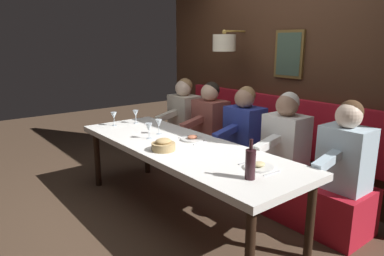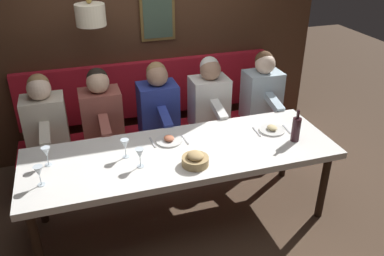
# 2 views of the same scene
# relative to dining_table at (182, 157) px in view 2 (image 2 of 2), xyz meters

# --- Properties ---
(ground_plane) EXTENTS (12.00, 12.00, 0.00)m
(ground_plane) POSITION_rel_dining_table_xyz_m (0.00, 0.00, -0.68)
(ground_plane) COLOR #4C3828
(dining_table) EXTENTS (0.90, 2.67, 0.74)m
(dining_table) POSITION_rel_dining_table_xyz_m (0.00, 0.00, 0.00)
(dining_table) COLOR white
(dining_table) RESTS_ON ground_plane
(banquette_bench) EXTENTS (0.52, 2.87, 0.45)m
(banquette_bench) POSITION_rel_dining_table_xyz_m (0.89, 0.00, -0.45)
(banquette_bench) COLOR red
(banquette_bench) RESTS_ON ground_plane
(back_wall_panel) EXTENTS (0.59, 4.07, 2.90)m
(back_wall_panel) POSITION_rel_dining_table_xyz_m (1.46, 0.01, 0.69)
(back_wall_panel) COLOR #422819
(back_wall_panel) RESTS_ON ground_plane
(diner_nearest) EXTENTS (0.60, 0.40, 0.79)m
(diner_nearest) POSITION_rel_dining_table_xyz_m (0.88, -1.19, 0.14)
(diner_nearest) COLOR silver
(diner_nearest) RESTS_ON banquette_bench
(diner_near) EXTENTS (0.60, 0.40, 0.79)m
(diner_near) POSITION_rel_dining_table_xyz_m (0.88, -0.56, 0.14)
(diner_near) COLOR white
(diner_near) RESTS_ON banquette_bench
(diner_middle) EXTENTS (0.60, 0.40, 0.79)m
(diner_middle) POSITION_rel_dining_table_xyz_m (0.88, 0.00, 0.14)
(diner_middle) COLOR #283893
(diner_middle) RESTS_ON banquette_bench
(diner_far) EXTENTS (0.60, 0.40, 0.79)m
(diner_far) POSITION_rel_dining_table_xyz_m (0.88, 0.58, 0.14)
(diner_far) COLOR #934C42
(diner_far) RESTS_ON banquette_bench
(diner_farthest) EXTENTS (0.60, 0.40, 0.79)m
(diner_farthest) POSITION_rel_dining_table_xyz_m (0.88, 1.12, 0.14)
(diner_farthest) COLOR beige
(diner_farthest) RESTS_ON banquette_bench
(place_setting_0) EXTENTS (0.24, 0.32, 0.05)m
(place_setting_0) POSITION_rel_dining_table_xyz_m (0.19, 0.06, 0.08)
(place_setting_0) COLOR silver
(place_setting_0) RESTS_ON dining_table
(place_setting_1) EXTENTS (0.24, 0.32, 0.05)m
(place_setting_1) POSITION_rel_dining_table_xyz_m (0.09, -0.90, 0.08)
(place_setting_1) COLOR silver
(place_setting_1) RESTS_ON dining_table
(wine_glass_0) EXTENTS (0.07, 0.07, 0.16)m
(wine_glass_0) POSITION_rel_dining_table_xyz_m (0.05, 0.47, 0.18)
(wine_glass_0) COLOR silver
(wine_glass_0) RESTS_ON dining_table
(wine_glass_1) EXTENTS (0.07, 0.07, 0.16)m
(wine_glass_1) POSITION_rel_dining_table_xyz_m (-0.13, 0.38, 0.18)
(wine_glass_1) COLOR silver
(wine_glass_1) RESTS_ON dining_table
(wine_glass_2) EXTENTS (0.07, 0.07, 0.16)m
(wine_glass_2) POSITION_rel_dining_table_xyz_m (-0.15, 1.14, 0.18)
(wine_glass_2) COLOR silver
(wine_glass_2) RESTS_ON dining_table
(wine_glass_3) EXTENTS (0.07, 0.07, 0.16)m
(wine_glass_3) POSITION_rel_dining_table_xyz_m (0.12, 1.09, 0.18)
(wine_glass_3) COLOR silver
(wine_glass_3) RESTS_ON dining_table
(wine_bottle) EXTENTS (0.08, 0.08, 0.30)m
(wine_bottle) POSITION_rel_dining_table_xyz_m (-0.13, -1.01, 0.18)
(wine_bottle) COLOR #33191E
(wine_bottle) RESTS_ON dining_table
(bread_bowl) EXTENTS (0.22, 0.22, 0.12)m
(bread_bowl) POSITION_rel_dining_table_xyz_m (-0.24, -0.04, 0.11)
(bread_bowl) COLOR tan
(bread_bowl) RESTS_ON dining_table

